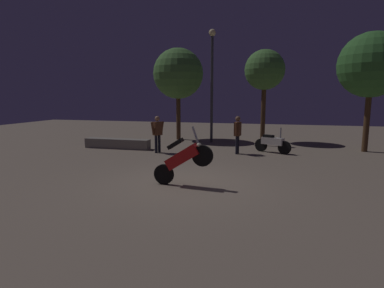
{
  "coord_description": "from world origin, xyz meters",
  "views": [
    {
      "loc": [
        2.3,
        -8.09,
        2.39
      ],
      "look_at": [
        0.03,
        0.74,
        1.0
      ],
      "focal_mm": 29.1,
      "sensor_mm": 36.0,
      "label": 1
    }
  ],
  "objects": [
    {
      "name": "streetlamp_near",
      "position": [
        -0.79,
        8.04,
        3.6
      ],
      "size": [
        0.36,
        0.36,
        5.77
      ],
      "color": "#38383D",
      "rests_on": "ground_plane"
    },
    {
      "name": "ground_plane",
      "position": [
        0.0,
        0.0,
        0.0
      ],
      "size": [
        40.0,
        40.0,
        0.0
      ],
      "primitive_type": "plane",
      "color": "#756656"
    },
    {
      "name": "tree_left_bg",
      "position": [
        1.83,
        8.97,
        3.74
      ],
      "size": [
        2.09,
        2.09,
        4.83
      ],
      "color": "#4C331E",
      "rests_on": "ground_plane"
    },
    {
      "name": "person_bystander_far",
      "position": [
        -2.42,
        4.33,
        0.93
      ],
      "size": [
        0.46,
        0.58,
        1.58
      ],
      "rotation": [
        0.0,
        0.0,
        2.51
      ],
      "color": "black",
      "rests_on": "ground_plane"
    },
    {
      "name": "person_rider_beside",
      "position": [
        0.92,
        4.91,
        0.94
      ],
      "size": [
        0.28,
        0.66,
        1.59
      ],
      "rotation": [
        0.0,
        0.0,
        6.16
      ],
      "color": "black",
      "rests_on": "ground_plane"
    },
    {
      "name": "motorcycle_red_foreground",
      "position": [
        0.02,
        -0.26,
        0.74
      ],
      "size": [
        1.66,
        0.36,
        1.63
      ],
      "rotation": [
        0.0,
        0.0,
        -0.06
      ],
      "color": "black",
      "rests_on": "ground_plane"
    },
    {
      "name": "motorcycle_white_parked_left",
      "position": [
        2.36,
        5.53,
        0.44
      ],
      "size": [
        1.52,
        0.85,
        1.11
      ],
      "rotation": [
        0.0,
        0.0,
        5.81
      ],
      "color": "black",
      "rests_on": "ground_plane"
    },
    {
      "name": "tree_right_bg",
      "position": [
        -2.8,
        8.66,
        3.63
      ],
      "size": [
        2.76,
        2.76,
        5.03
      ],
      "color": "#4C331E",
      "rests_on": "ground_plane"
    },
    {
      "name": "planter_wall_low",
      "position": [
        -4.65,
        4.92,
        0.23
      ],
      "size": [
        3.13,
        0.5,
        0.45
      ],
      "color": "gray",
      "rests_on": "ground_plane"
    },
    {
      "name": "tree_center_bg",
      "position": [
        6.29,
        6.86,
        3.7
      ],
      "size": [
        2.74,
        2.74,
        5.09
      ],
      "color": "#4C331E",
      "rests_on": "ground_plane"
    }
  ]
}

